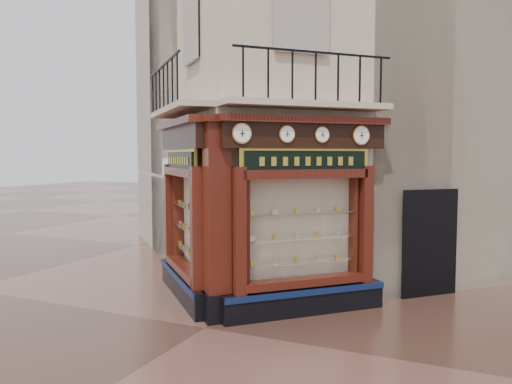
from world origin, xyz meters
The scene contains 15 objects.
ground centered at (0.00, 0.00, 0.00)m, with size 80.00×80.00×0.00m, color #482C21.
main_building centered at (0.00, 6.16, 6.00)m, with size 8.00×8.00×12.00m, color beige.
neighbour_left centered at (-2.47, 8.63, 5.50)m, with size 8.00×8.00×11.00m, color #B8ACA0.
neighbour_right centered at (2.47, 8.63, 5.50)m, with size 8.00×8.00×11.00m, color #B8ACA0.
shopfront_left centered at (-1.41, 1.57, 1.98)m, with size 2.86×2.86×3.98m.
shopfront_right centered at (1.41, 1.57, 1.98)m, with size 2.86×2.86×3.98m.
corner_pilaster centered at (0.00, 0.50, 1.95)m, with size 0.85×0.85×3.98m.
balcony centered at (0.00, 1.49, 4.22)m, with size 5.94×2.97×1.03m.
clock_a centered at (0.56, 0.45, 3.62)m, with size 0.31×0.31×0.39m.
clock_b centered at (1.20, 1.10, 3.62)m, with size 0.27×0.27×0.33m.
clock_c centered at (1.74, 1.63, 3.62)m, with size 0.26×0.26×0.32m.
clock_d centered at (2.37, 2.27, 3.62)m, with size 0.31×0.31×0.39m.
awning centered at (-3.56, 3.36, 0.00)m, with size 1.63×0.98×0.08m, color silver, non-canonical shape.
signboard_left centered at (-1.46, 1.51, 3.10)m, with size 1.91×1.91×0.51m.
signboard_right centered at (1.46, 1.51, 3.10)m, with size 2.03×2.03×0.54m.
Camera 1 is at (4.61, -7.89, 3.21)m, focal length 35.00 mm.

